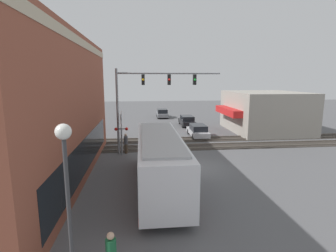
{
  "coord_description": "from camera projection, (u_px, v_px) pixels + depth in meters",
  "views": [
    {
      "loc": [
        -18.36,
        3.91,
        6.55
      ],
      "look_at": [
        5.2,
        1.41,
        2.28
      ],
      "focal_mm": 28.0,
      "sensor_mm": 36.0,
      "label": 1
    }
  ],
  "objects": [
    {
      "name": "traffic_signal_gantry",
      "position": [
        149.0,
        90.0,
        22.64
      ],
      "size": [
        0.42,
        9.09,
        7.43
      ],
      "color": "gray",
      "rests_on": "ground"
    },
    {
      "name": "parked_car_grey",
      "position": [
        162.0,
        114.0,
        44.89
      ],
      "size": [
        4.41,
        1.82,
        1.49
      ],
      "color": "slate",
      "rests_on": "ground"
    },
    {
      "name": "ground_plane",
      "position": [
        194.0,
        168.0,
        19.54
      ],
      "size": [
        120.0,
        120.0,
        0.0
      ],
      "primitive_type": "plane",
      "color": "#565659"
    },
    {
      "name": "rail_track_near",
      "position": [
        182.0,
        147.0,
        25.4
      ],
      "size": [
        2.6,
        60.0,
        0.15
      ],
      "color": "#332D28",
      "rests_on": "ground"
    },
    {
      "name": "shop_building",
      "position": [
        264.0,
        112.0,
        33.02
      ],
      "size": [
        9.9,
        9.6,
        4.96
      ],
      "color": "gray",
      "rests_on": "ground"
    },
    {
      "name": "brick_building",
      "position": [
        4.0,
        110.0,
        16.16
      ],
      "size": [
        19.8,
        9.69,
        9.34
      ],
      "color": "brown",
      "rests_on": "ground"
    },
    {
      "name": "crossing_signal",
      "position": [
        121.0,
        129.0,
        22.53
      ],
      "size": [
        1.41,
        1.18,
        3.81
      ],
      "color": "gray",
      "rests_on": "ground"
    },
    {
      "name": "pedestrian_at_crossing",
      "position": [
        126.0,
        143.0,
        23.23
      ],
      "size": [
        0.34,
        0.34,
        1.79
      ],
      "color": "#473828",
      "rests_on": "ground"
    },
    {
      "name": "streetlamp",
      "position": [
        68.0,
        200.0,
        7.32
      ],
      "size": [
        0.44,
        0.44,
        5.38
      ],
      "color": "#38383A",
      "rests_on": "ground"
    },
    {
      "name": "city_bus",
      "position": [
        160.0,
        158.0,
        15.91
      ],
      "size": [
        10.68,
        2.59,
        3.23
      ],
      "color": "silver",
      "rests_on": "ground"
    },
    {
      "name": "parked_car_black",
      "position": [
        187.0,
        121.0,
        36.95
      ],
      "size": [
        4.58,
        1.82,
        1.45
      ],
      "color": "black",
      "rests_on": "ground"
    },
    {
      "name": "rail_track_far",
      "position": [
        177.0,
        140.0,
        28.54
      ],
      "size": [
        2.6,
        60.0,
        0.15
      ],
      "color": "#332D28",
      "rests_on": "ground"
    },
    {
      "name": "parked_car_silver",
      "position": [
        198.0,
        131.0,
        30.0
      ],
      "size": [
        4.67,
        1.82,
        1.42
      ],
      "color": "#B7B7BC",
      "rests_on": "ground"
    }
  ]
}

